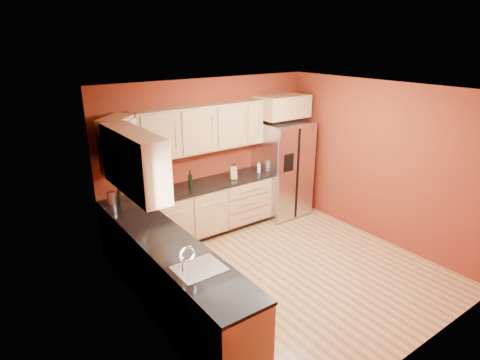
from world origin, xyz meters
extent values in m
plane|color=olive|center=(0.00, 0.00, 0.00)|extent=(4.00, 4.00, 0.00)
plane|color=white|center=(0.00, 0.00, 2.60)|extent=(4.00, 4.00, 0.00)
cube|color=maroon|center=(0.00, 2.00, 1.30)|extent=(4.00, 0.04, 2.60)
cube|color=maroon|center=(0.00, -2.00, 1.30)|extent=(4.00, 0.04, 2.60)
cube|color=maroon|center=(-2.00, 0.00, 1.30)|extent=(0.04, 4.00, 2.60)
cube|color=maroon|center=(2.00, 0.00, 1.30)|extent=(0.04, 4.00, 2.60)
cube|color=#AC7E53|center=(-0.55, 1.70, 0.44)|extent=(2.90, 0.60, 0.88)
cube|color=#AC7E53|center=(-1.70, 0.00, 0.44)|extent=(0.60, 2.80, 0.88)
cube|color=black|center=(-0.55, 1.69, 0.90)|extent=(2.90, 0.62, 0.04)
cube|color=black|center=(-1.69, 0.00, 0.90)|extent=(0.62, 2.80, 0.04)
cube|color=#AC7E53|center=(-0.25, 1.83, 1.83)|extent=(2.30, 0.33, 0.75)
cube|color=#AC7E53|center=(-1.83, 0.72, 1.83)|extent=(0.33, 1.35, 0.75)
cube|color=#AC7E53|center=(-1.67, 1.67, 1.83)|extent=(0.67, 0.67, 0.75)
cube|color=#AC7E53|center=(1.35, 1.70, 2.05)|extent=(0.92, 0.60, 0.40)
cube|color=#B5B5BA|center=(1.35, 1.62, 0.89)|extent=(0.90, 0.75, 1.78)
cube|color=white|center=(-1.98, -0.50, 1.55)|extent=(0.03, 0.90, 1.00)
cylinder|color=#B5B5BA|center=(-0.93, 1.72, 1.02)|extent=(0.15, 0.15, 0.19)
cylinder|color=#B5B5BA|center=(-1.85, 1.73, 1.02)|extent=(0.15, 0.15, 0.20)
cube|color=#A78551|center=(0.23, 1.63, 1.03)|extent=(0.14, 0.13, 0.22)
cylinder|color=silver|center=(0.80, 1.64, 1.02)|extent=(0.07, 0.07, 0.19)
camera|label=1|loc=(-3.48, -3.71, 3.22)|focal=30.00mm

